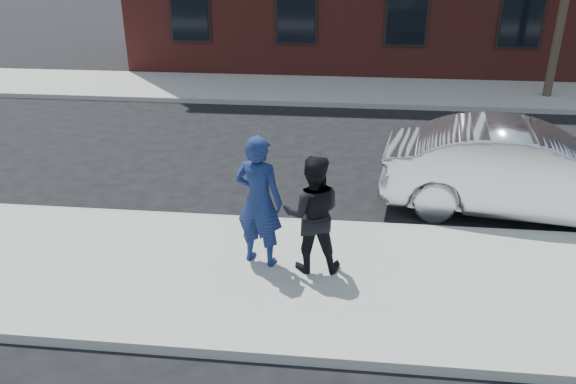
# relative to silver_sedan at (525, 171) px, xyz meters

# --- Properties ---
(ground) EXTENTS (100.00, 100.00, 0.00)m
(ground) POSITION_rel_silver_sedan_xyz_m (-1.50, -2.60, -0.84)
(ground) COLOR black
(ground) RESTS_ON ground
(near_sidewalk) EXTENTS (50.00, 3.50, 0.15)m
(near_sidewalk) POSITION_rel_silver_sedan_xyz_m (-1.50, -2.85, -0.76)
(near_sidewalk) COLOR #9C9993
(near_sidewalk) RESTS_ON ground
(near_curb) EXTENTS (50.00, 0.10, 0.15)m
(near_curb) POSITION_rel_silver_sedan_xyz_m (-1.50, -1.05, -0.76)
(near_curb) COLOR #999691
(near_curb) RESTS_ON ground
(far_sidewalk) EXTENTS (50.00, 3.50, 0.15)m
(far_sidewalk) POSITION_rel_silver_sedan_xyz_m (-1.50, 8.65, -0.76)
(far_sidewalk) COLOR #9C9993
(far_sidewalk) RESTS_ON ground
(far_curb) EXTENTS (50.00, 0.10, 0.15)m
(far_curb) POSITION_rel_silver_sedan_xyz_m (-1.50, 6.85, -0.76)
(far_curb) COLOR #999691
(far_curb) RESTS_ON ground
(silver_sedan) EXTENTS (5.28, 2.46, 1.68)m
(silver_sedan) POSITION_rel_silver_sedan_xyz_m (0.00, 0.00, 0.00)
(silver_sedan) COLOR silver
(silver_sedan) RESTS_ON ground
(man_hoodie) EXTENTS (0.86, 0.69, 2.04)m
(man_hoodie) POSITION_rel_silver_sedan_xyz_m (-4.50, -2.49, 0.33)
(man_hoodie) COLOR navy
(man_hoodie) RESTS_ON near_sidewalk
(man_peacoat) EXTENTS (0.93, 0.75, 1.80)m
(man_peacoat) POSITION_rel_silver_sedan_xyz_m (-3.70, -2.59, 0.21)
(man_peacoat) COLOR black
(man_peacoat) RESTS_ON near_sidewalk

